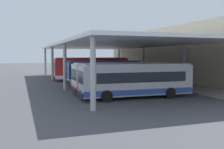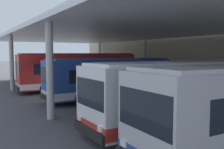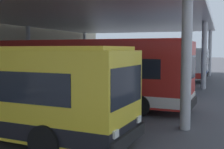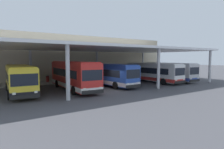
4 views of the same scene
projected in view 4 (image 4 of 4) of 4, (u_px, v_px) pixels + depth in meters
name	position (u px, v px, depth m)	size (l,w,h in m)	color
ground_plane	(108.00, 91.00, 23.93)	(200.00, 200.00, 0.00)	#47474C
platform_kerb	(71.00, 81.00, 33.58)	(42.00, 4.50, 0.18)	gray
station_building_facade	(64.00, 57.00, 35.92)	(48.00, 1.60, 8.32)	#C1B293
canopy_shelter	(87.00, 49.00, 28.01)	(40.00, 17.00, 5.55)	silver
bus_nearest_bay	(20.00, 79.00, 21.77)	(3.30, 10.69, 3.17)	yellow
bus_second_bay	(73.00, 75.00, 24.52)	(3.13, 11.45, 3.57)	red
bus_middle_bay	(108.00, 74.00, 28.02)	(3.09, 10.64, 3.17)	#284CA8
bus_far_bay	(153.00, 72.00, 32.17)	(2.79, 10.55, 3.17)	white
bus_departing	(168.00, 71.00, 34.13)	(2.89, 10.58, 3.17)	#B7B7BC
bench_waiting	(31.00, 80.00, 29.88)	(1.80, 0.45, 0.92)	#383D47
trash_bin	(48.00, 79.00, 31.32)	(0.52, 0.52, 0.98)	maroon
banner_sign	(14.00, 72.00, 27.70)	(0.70, 0.12, 3.20)	#B2B2B7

